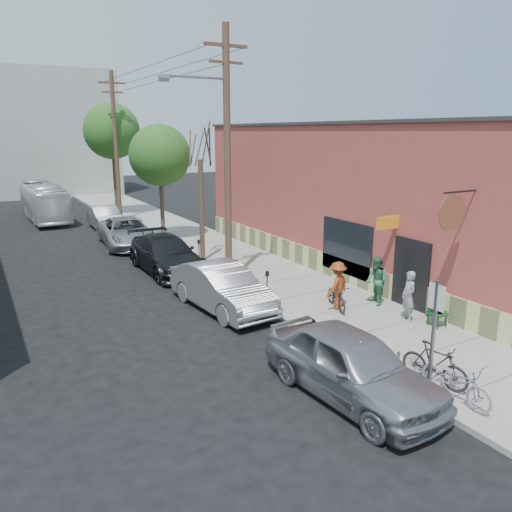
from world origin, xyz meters
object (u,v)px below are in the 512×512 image
tree_leafy_mid (160,156)px  parked_bike_b (456,381)px  parking_meter_far (199,248)px  patron_grey (408,296)px  parked_bike_a (435,364)px  car_1 (222,287)px  car_2 (166,254)px  patio_chair_a (438,313)px  car_0 (351,365)px  bus (44,202)px  parking_meter_near (267,282)px  sign_post (434,327)px  patio_chair_b (437,311)px  utility_pole_near (226,152)px  tree_bare (202,211)px  car_3 (127,232)px  cyclist (337,285)px  patron_green (376,281)px  car_4 (105,218)px  tree_leafy_far (112,131)px

tree_leafy_mid → parked_bike_b: (-0.18, -20.39, -4.26)m
parking_meter_far → patron_grey: size_ratio=0.74×
patron_grey → parked_bike_a: patron_grey is taller
car_1 → car_2: car_1 is taller
patio_chair_a → car_0: bearing=-163.7°
bus → parked_bike_b: bearing=-82.6°
patio_chair_a → parking_meter_near: bearing=125.7°
sign_post → patio_chair_b: 4.86m
parked_bike_a → utility_pole_near: bearing=79.2°
tree_bare → patio_chair_b: (3.21, -11.32, -1.96)m
tree_bare → car_3: (-2.13, 5.55, -1.77)m
sign_post → cyclist: sign_post is taller
parking_meter_far → patio_chair_b: bearing=-70.2°
bus → utility_pole_near: bearing=-78.7°
tree_bare → patio_chair_a: tree_bare is taller
tree_leafy_mid → parked_bike_a: bearing=-90.0°
sign_post → tree_leafy_mid: 20.11m
utility_pole_near → tree_leafy_mid: bearing=87.4°
parked_bike_b → car_2: size_ratio=0.34×
parking_meter_far → tree_bare: 1.87m
patron_green → car_4: bearing=-152.2°
tree_bare → car_4: 11.44m
tree_leafy_far → car_4: tree_leafy_far is taller
patio_chair_b → patron_green: patron_green is taller
parking_meter_far → bus: size_ratio=0.13×
sign_post → tree_leafy_far: tree_leafy_far is taller
patron_green → parked_bike_b: bearing=-12.9°
tree_leafy_mid → patron_green: tree_leafy_mid is taller
cyclist → car_4: cyclist is taller
patio_chair_b → car_3: 17.70m
tree_leafy_far → car_1: bearing=-95.2°
parked_bike_b → car_2: 14.39m
patio_chair_b → parked_bike_b: (-3.39, -3.47, 0.05)m
utility_pole_near → tree_leafy_far: bearing=88.8°
parking_meter_near → car_4: size_ratio=0.27×
utility_pole_near → tree_bare: size_ratio=2.08×
car_0 → utility_pole_near: bearing=76.8°
sign_post → car_1: (-1.55, 8.00, -1.02)m
cyclist → patron_grey: bearing=102.3°
sign_post → car_0: (-1.55, 0.99, -0.99)m
utility_pole_near → car_3: (-1.72, 9.07, -4.63)m
sign_post → cyclist: (1.81, 5.72, -0.84)m
car_1 → sign_post: bearing=-84.2°
patron_grey → bus: (-7.57, 27.65, 0.31)m
parked_bike_b → tree_leafy_far: bearing=87.2°
tree_leafy_mid → car_4: bearing=109.9°
patron_grey → car_3: (-4.78, 16.14, -0.21)m
car_3 → car_4: 5.57m
car_3 → bus: 11.85m
tree_leafy_mid → tree_bare: bearing=-90.0°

